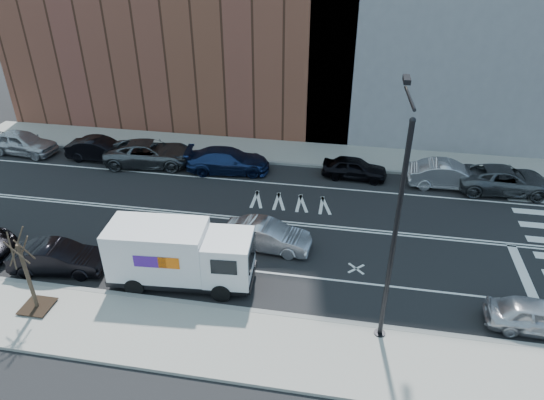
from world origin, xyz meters
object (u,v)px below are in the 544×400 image
(fedex_van, at_px, (180,255))
(far_parked_a, at_px, (23,143))
(far_parked_b, at_px, (101,149))
(near_parked_front, at_px, (538,316))
(driving_sedan, at_px, (267,236))

(fedex_van, xyz_separation_m, far_parked_a, (-15.31, 11.23, -0.71))
(far_parked_a, bearing_deg, far_parked_b, -84.46)
(far_parked_b, height_order, near_parked_front, far_parked_b)
(far_parked_b, distance_m, driving_sedan, 15.07)
(far_parked_a, xyz_separation_m, driving_sedan, (18.57, -8.00, -0.10))
(fedex_van, distance_m, far_parked_a, 19.00)
(far_parked_a, height_order, driving_sedan, far_parked_a)
(far_parked_a, bearing_deg, fedex_van, -120.58)
(far_parked_a, relative_size, driving_sedan, 1.10)
(fedex_van, xyz_separation_m, far_parked_b, (-9.53, 11.21, -0.77))
(driving_sedan, bearing_deg, fedex_van, 139.44)
(driving_sedan, bearing_deg, far_parked_a, 71.38)
(far_parked_b, xyz_separation_m, near_parked_front, (24.27, -11.54, -0.08))
(driving_sedan, height_order, near_parked_front, driving_sedan)
(far_parked_a, relative_size, near_parked_front, 1.22)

